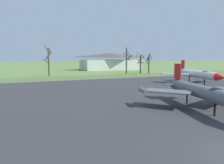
% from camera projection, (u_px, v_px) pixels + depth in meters
% --- Properties ---
extents(asphalt_apron, '(70.74, 51.35, 0.05)m').
position_uv_depth(asphalt_apron, '(118.00, 101.00, 24.81)').
color(asphalt_apron, '#333335').
rests_on(asphalt_apron, ground).
extents(grass_verge_strip, '(130.74, 12.00, 0.06)m').
position_uv_depth(grass_verge_strip, '(65.00, 78.00, 53.53)').
color(grass_verge_strip, '#536C36').
rests_on(grass_verge_strip, ground).
extents(jet_fighter_front_right, '(12.27, 15.22, 4.76)m').
position_uv_depth(jet_fighter_front_right, '(198.00, 74.00, 40.51)').
color(jet_fighter_front_right, silver).
rests_on(jet_fighter_front_right, ground).
extents(jet_fighter_rear_center, '(11.35, 13.77, 4.55)m').
position_uv_depth(jet_fighter_rear_center, '(201.00, 91.00, 20.43)').
color(jet_fighter_rear_center, '#565B60').
rests_on(jet_fighter_rear_center, ground).
extents(bare_tree_left_of_center, '(2.70, 2.70, 9.03)m').
position_uv_depth(bare_tree_left_of_center, '(48.00, 60.00, 59.37)').
color(bare_tree_left_of_center, '#42382D').
rests_on(bare_tree_left_of_center, ground).
extents(bare_tree_center, '(2.50, 2.85, 8.65)m').
position_uv_depth(bare_tree_center, '(127.00, 60.00, 67.80)').
color(bare_tree_center, '#42382D').
rests_on(bare_tree_center, ground).
extents(bare_tree_right_of_center, '(3.21, 3.24, 7.21)m').
position_uv_depth(bare_tree_right_of_center, '(140.00, 63.00, 69.65)').
color(bare_tree_right_of_center, '#42382D').
rests_on(bare_tree_right_of_center, ground).
extents(bare_tree_far_right, '(1.77, 1.90, 7.17)m').
position_uv_depth(bare_tree_far_right, '(149.00, 63.00, 70.24)').
color(bare_tree_far_right, brown).
rests_on(bare_tree_far_right, ground).
extents(visitor_building, '(27.13, 15.08, 7.47)m').
position_uv_depth(visitor_building, '(110.00, 62.00, 93.07)').
color(visitor_building, beige).
rests_on(visitor_building, ground).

